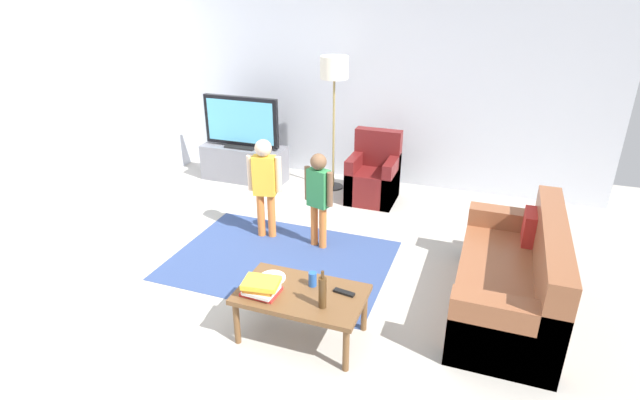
# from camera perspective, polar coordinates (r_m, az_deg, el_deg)

# --- Properties ---
(ground) EXTENTS (7.80, 7.80, 0.00)m
(ground) POSITION_cam_1_polar(r_m,az_deg,el_deg) (4.79, -2.51, -9.90)
(ground) COLOR #B2ADA3
(wall_back) EXTENTS (6.00, 0.12, 2.70)m
(wall_back) POSITION_cam_1_polar(r_m,az_deg,el_deg) (6.96, 6.98, 12.90)
(wall_back) COLOR silver
(wall_back) RESTS_ON ground
(wall_left) EXTENTS (0.12, 6.00, 2.70)m
(wall_left) POSITION_cam_1_polar(r_m,az_deg,el_deg) (5.99, -30.64, 7.96)
(wall_left) COLOR silver
(wall_left) RESTS_ON ground
(area_rug) EXTENTS (2.20, 1.60, 0.01)m
(area_rug) POSITION_cam_1_polar(r_m,az_deg,el_deg) (5.21, -4.52, -6.82)
(area_rug) COLOR #33477A
(area_rug) RESTS_ON ground
(tv_stand) EXTENTS (1.20, 0.44, 0.50)m
(tv_stand) POSITION_cam_1_polar(r_m,az_deg,el_deg) (7.24, -8.62, 4.15)
(tv_stand) COLOR slate
(tv_stand) RESTS_ON ground
(tv) EXTENTS (1.10, 0.28, 0.71)m
(tv) POSITION_cam_1_polar(r_m,az_deg,el_deg) (7.04, -9.01, 8.72)
(tv) COLOR black
(tv) RESTS_ON tv_stand
(couch) EXTENTS (0.80, 1.80, 0.86)m
(couch) POSITION_cam_1_polar(r_m,az_deg,el_deg) (4.64, 21.52, -8.71)
(couch) COLOR brown
(couch) RESTS_ON ground
(armchair) EXTENTS (0.60, 0.60, 0.90)m
(armchair) POSITION_cam_1_polar(r_m,az_deg,el_deg) (6.53, 6.17, 2.56)
(armchair) COLOR maroon
(armchair) RESTS_ON ground
(floor_lamp) EXTENTS (0.36, 0.36, 1.78)m
(floor_lamp) POSITION_cam_1_polar(r_m,az_deg,el_deg) (6.54, 1.64, 14.08)
(floor_lamp) COLOR #262626
(floor_lamp) RESTS_ON ground
(child_near_tv) EXTENTS (0.37, 0.18, 1.13)m
(child_near_tv) POSITION_cam_1_polar(r_m,az_deg,el_deg) (5.42, -6.35, 2.31)
(child_near_tv) COLOR orange
(child_near_tv) RESTS_ON ground
(child_center) EXTENTS (0.34, 0.18, 1.05)m
(child_center) POSITION_cam_1_polar(r_m,az_deg,el_deg) (5.19, -0.17, 0.91)
(child_center) COLOR orange
(child_center) RESTS_ON ground
(coffee_table) EXTENTS (1.00, 0.60, 0.42)m
(coffee_table) POSITION_cam_1_polar(r_m,az_deg,el_deg) (4.00, -2.15, -11.08)
(coffee_table) COLOR brown
(coffee_table) RESTS_ON ground
(book_stack) EXTENTS (0.30, 0.25, 0.12)m
(book_stack) POSITION_cam_1_polar(r_m,az_deg,el_deg) (3.94, -6.76, -9.86)
(book_stack) COLOR red
(book_stack) RESTS_ON coffee_table
(bottle) EXTENTS (0.06, 0.06, 0.31)m
(bottle) POSITION_cam_1_polar(r_m,az_deg,el_deg) (3.74, 0.28, -10.48)
(bottle) COLOR #4C3319
(bottle) RESTS_ON coffee_table
(tv_remote) EXTENTS (0.18, 0.07, 0.02)m
(tv_remote) POSITION_cam_1_polar(r_m,az_deg,el_deg) (3.95, 2.77, -10.51)
(tv_remote) COLOR black
(tv_remote) RESTS_ON coffee_table
(soda_can) EXTENTS (0.07, 0.07, 0.12)m
(soda_can) POSITION_cam_1_polar(r_m,az_deg,el_deg) (4.01, -0.85, -9.03)
(soda_can) COLOR #2659B2
(soda_can) RESTS_ON coffee_table
(plate) EXTENTS (0.22, 0.22, 0.02)m
(plate) POSITION_cam_1_polar(r_m,az_deg,el_deg) (4.14, -5.52, -8.83)
(plate) COLOR white
(plate) RESTS_ON coffee_table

